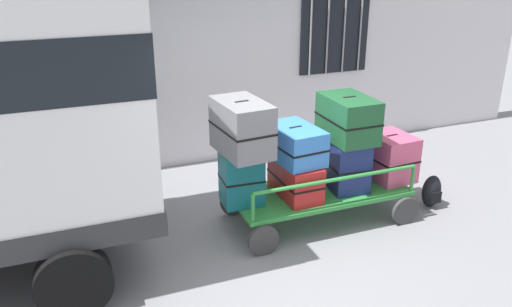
% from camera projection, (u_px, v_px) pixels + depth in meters
% --- Properties ---
extents(ground_plane, '(40.00, 40.00, 0.00)m').
position_uv_depth(ground_plane, '(268.00, 239.00, 6.09)').
color(ground_plane, gray).
extents(luggage_cart, '(2.23, 1.05, 0.41)m').
position_uv_depth(luggage_cart, '(318.00, 195.00, 6.41)').
color(luggage_cart, '#2D8438').
rests_on(luggage_cart, ground).
extents(cart_railing, '(2.12, 0.92, 0.35)m').
position_uv_depth(cart_railing, '(320.00, 168.00, 6.27)').
color(cart_railing, '#2D8438').
rests_on(cart_railing, luggage_cart).
extents(suitcase_left_bottom, '(0.48, 0.42, 0.64)m').
position_uv_depth(suitcase_left_bottom, '(241.00, 178.00, 5.95)').
color(suitcase_left_bottom, '#0F5960').
rests_on(suitcase_left_bottom, luggage_cart).
extents(suitcase_left_middle, '(0.55, 0.82, 0.60)m').
position_uv_depth(suitcase_left_middle, '(242.00, 127.00, 5.69)').
color(suitcase_left_middle, slate).
rests_on(suitcase_left_middle, suitcase_left_bottom).
extents(suitcase_midleft_bottom, '(0.42, 0.77, 0.44)m').
position_uv_depth(suitcase_midleft_bottom, '(295.00, 178.00, 6.17)').
color(suitcase_midleft_bottom, '#B21E1E').
rests_on(suitcase_midleft_bottom, luggage_cart).
extents(suitcase_midleft_middle, '(0.55, 0.79, 0.42)m').
position_uv_depth(suitcase_midleft_middle, '(295.00, 144.00, 6.05)').
color(suitcase_midleft_middle, '#3372C6').
rests_on(suitcase_midleft_middle, suitcase_midleft_bottom).
extents(suitcase_center_bottom, '(0.49, 0.65, 0.63)m').
position_uv_depth(suitcase_center_bottom, '(345.00, 163.00, 6.35)').
color(suitcase_center_bottom, navy).
rests_on(suitcase_center_bottom, luggage_cart).
extents(suitcase_center_middle, '(0.50, 0.76, 0.53)m').
position_uv_depth(suitcase_center_middle, '(348.00, 118.00, 6.14)').
color(suitcase_center_middle, '#194C28').
rests_on(suitcase_center_middle, suitcase_center_bottom).
extents(suitcase_midright_bottom, '(0.54, 0.64, 0.59)m').
position_uv_depth(suitcase_midright_bottom, '(390.00, 157.00, 6.60)').
color(suitcase_midright_bottom, '#CC4C72').
rests_on(suitcase_midright_bottom, luggage_cart).
extents(backpack, '(0.27, 0.22, 0.44)m').
position_uv_depth(backpack, '(432.00, 191.00, 6.76)').
color(backpack, black).
rests_on(backpack, ground).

